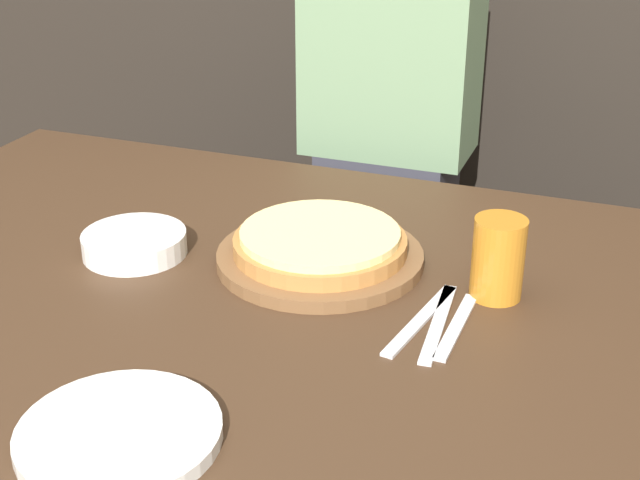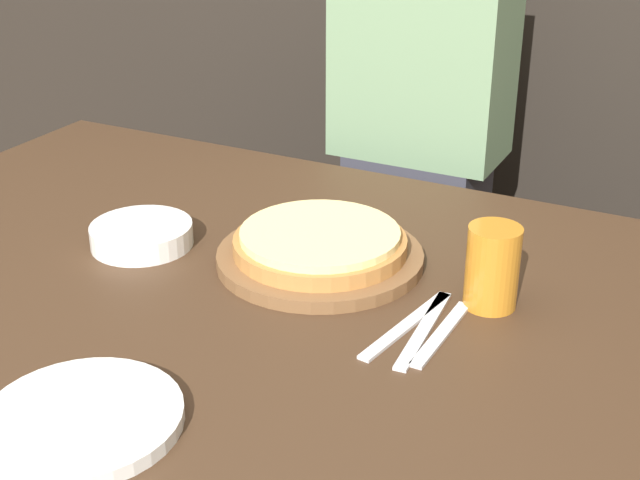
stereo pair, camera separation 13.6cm
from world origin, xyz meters
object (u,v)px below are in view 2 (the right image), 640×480
(dinner_plate, at_px, (83,419))
(dinner_knife, at_px, (424,329))
(side_bowl, at_px, (142,235))
(fork, at_px, (407,325))
(pizza_on_board, at_px, (320,249))
(diner_person, at_px, (418,170))
(spoon, at_px, (442,334))
(beer_glass, at_px, (493,264))

(dinner_plate, height_order, dinner_knife, dinner_plate)
(side_bowl, height_order, fork, side_bowl)
(pizza_on_board, relative_size, fork, 1.50)
(dinner_knife, distance_m, diner_person, 0.77)
(side_bowl, relative_size, diner_person, 0.12)
(dinner_plate, height_order, spoon, dinner_plate)
(dinner_plate, distance_m, side_bowl, 0.48)
(beer_glass, relative_size, spoon, 0.66)
(fork, distance_m, dinner_knife, 0.03)
(side_bowl, xyz_separation_m, spoon, (0.53, -0.04, -0.02))
(spoon, bearing_deg, beer_glass, 73.95)
(beer_glass, bearing_deg, dinner_knife, -117.31)
(fork, bearing_deg, diner_person, 109.93)
(pizza_on_board, xyz_separation_m, beer_glass, (0.27, -0.01, 0.04))
(fork, bearing_deg, spoon, 0.00)
(dinner_plate, xyz_separation_m, spoon, (0.29, 0.37, -0.01))
(pizza_on_board, height_order, dinner_knife, pizza_on_board)
(side_bowl, height_order, diner_person, diner_person)
(pizza_on_board, xyz_separation_m, spoon, (0.24, -0.12, -0.02))
(pizza_on_board, distance_m, fork, 0.23)
(fork, bearing_deg, pizza_on_board, 148.69)
(pizza_on_board, bearing_deg, beer_glass, -1.52)
(fork, xyz_separation_m, dinner_knife, (0.03, 0.00, 0.00))
(spoon, relative_size, diner_person, 0.14)
(side_bowl, relative_size, fork, 0.77)
(pizza_on_board, relative_size, beer_glass, 2.67)
(pizza_on_board, distance_m, dinner_plate, 0.49)
(side_bowl, bearing_deg, diner_person, 72.08)
(diner_person, bearing_deg, spoon, -66.62)
(dinner_knife, bearing_deg, spoon, 0.00)
(fork, distance_m, spoon, 0.05)
(pizza_on_board, bearing_deg, fork, -31.31)
(beer_glass, height_order, spoon, beer_glass)
(beer_glass, height_order, fork, beer_glass)
(dinner_plate, relative_size, dinner_knife, 1.06)
(beer_glass, height_order, dinner_knife, beer_glass)
(dinner_plate, distance_m, spoon, 0.47)
(dinner_knife, bearing_deg, pizza_on_board, 151.71)
(beer_glass, xyz_separation_m, diner_person, (-0.34, 0.61, -0.12))
(fork, relative_size, spoon, 1.17)
(pizza_on_board, height_order, beer_glass, beer_glass)
(side_bowl, distance_m, diner_person, 0.71)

